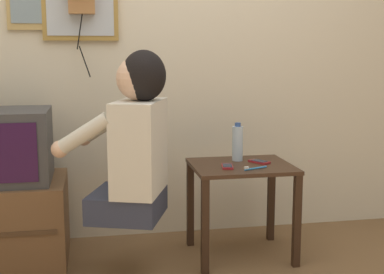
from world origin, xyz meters
TOP-DOWN VIEW (x-y plane):
  - wall_back at (0.00, 1.02)m, footprint 6.80×0.05m
  - side_table at (0.40, 0.52)m, footprint 0.57×0.48m
  - person at (-0.22, 0.37)m, footprint 0.62×0.56m
  - cell_phone_held at (0.30, 0.46)m, footprint 0.08×0.13m
  - cell_phone_spare at (0.52, 0.55)m, footprint 0.12×0.14m
  - water_bottle at (0.41, 0.63)m, footprint 0.06×0.06m
  - toothbrush at (0.43, 0.38)m, footprint 0.15×0.07m

SIDE VIEW (x-z plane):
  - side_table at x=0.40m, z-range 0.17..0.72m
  - cell_phone_held at x=0.30m, z-range 0.55..0.56m
  - cell_phone_spare at x=0.52m, z-range 0.55..0.56m
  - toothbrush at x=0.43m, z-range 0.55..0.57m
  - water_bottle at x=0.41m, z-range 0.54..0.77m
  - person at x=-0.22m, z-range 0.30..1.19m
  - wall_back at x=0.00m, z-range 0.00..2.55m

